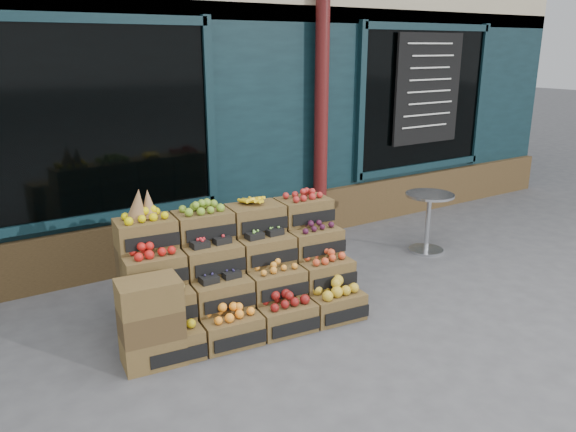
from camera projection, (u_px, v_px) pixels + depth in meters
ground at (344, 313)px, 5.52m from camera, size 60.00×60.00×0.00m
shop_facade at (147, 54)px, 8.92m from camera, size 12.00×6.24×4.80m
crate_display at (239, 277)px, 5.32m from camera, size 2.23×1.26×1.33m
spare_crates at (151, 322)px, 4.54m from camera, size 0.53×0.39×0.74m
bistro_table at (428, 216)px, 7.04m from camera, size 0.60×0.60×0.76m
shopkeeper at (61, 194)px, 6.47m from camera, size 0.68×0.48×1.76m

